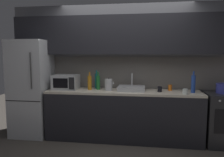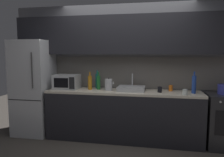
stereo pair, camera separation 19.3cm
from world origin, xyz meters
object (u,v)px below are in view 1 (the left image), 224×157
at_px(oven_range, 223,119).
at_px(mug_orange, 170,88).
at_px(wine_bottle_teal, 97,81).
at_px(wine_bottle_blue, 193,84).
at_px(wine_bottle_green, 98,82).
at_px(mug_clear, 185,91).
at_px(wine_bottle_amber, 90,82).
at_px(refrigerator, 32,88).
at_px(microwave, 66,82).
at_px(mug_dark, 160,89).
at_px(kettle, 109,85).

xyz_separation_m(oven_range, mug_orange, (-0.88, 0.14, 0.50)).
bearing_deg(mug_orange, oven_range, -9.12).
distance_m(oven_range, wine_bottle_teal, 2.33).
relative_size(wine_bottle_blue, wine_bottle_teal, 1.05).
bearing_deg(wine_bottle_green, oven_range, -1.74).
distance_m(oven_range, mug_clear, 0.86).
distance_m(oven_range, wine_bottle_blue, 0.80).
bearing_deg(mug_clear, wine_bottle_teal, 166.22).
xyz_separation_m(oven_range, mug_clear, (-0.67, -0.19, 0.49)).
height_order(wine_bottle_blue, wine_bottle_teal, wine_bottle_blue).
relative_size(wine_bottle_amber, mug_clear, 3.64).
height_order(refrigerator, wine_bottle_amber, refrigerator).
bearing_deg(mug_orange, mug_clear, -58.53).
bearing_deg(microwave, refrigerator, -178.45).
height_order(microwave, mug_dark, microwave).
bearing_deg(wine_bottle_teal, oven_range, -4.94).
relative_size(oven_range, wine_bottle_green, 2.74).
bearing_deg(wine_bottle_green, wine_bottle_amber, -163.56).
height_order(wine_bottle_amber, mug_clear, wine_bottle_amber).
relative_size(oven_range, wine_bottle_teal, 2.56).
bearing_deg(mug_clear, mug_dark, 158.04).
xyz_separation_m(wine_bottle_green, wine_bottle_teal, (-0.06, 0.13, 0.01)).
xyz_separation_m(refrigerator, wine_bottle_amber, (1.14, 0.02, 0.13)).
bearing_deg(oven_range, kettle, -179.18).
xyz_separation_m(refrigerator, wine_bottle_blue, (2.96, -0.03, 0.15)).
bearing_deg(wine_bottle_amber, mug_clear, -7.31).
relative_size(refrigerator, wine_bottle_amber, 5.53).
height_order(refrigerator, wine_bottle_teal, refrigerator).
distance_m(microwave, mug_clear, 2.13).
height_order(kettle, mug_dark, kettle).
bearing_deg(wine_bottle_teal, kettle, -39.34).
height_order(oven_range, mug_dark, mug_dark).
height_order(microwave, wine_bottle_green, wine_bottle_green).
height_order(oven_range, wine_bottle_amber, wine_bottle_amber).
bearing_deg(wine_bottle_blue, wine_bottle_green, 176.65).
xyz_separation_m(wine_bottle_teal, mug_clear, (1.57, -0.39, -0.10)).
xyz_separation_m(mug_orange, mug_dark, (-0.19, -0.17, -0.00)).
xyz_separation_m(kettle, wine_bottle_amber, (-0.36, 0.05, 0.03)).
xyz_separation_m(wine_bottle_amber, mug_orange, (1.46, 0.12, -0.08)).
bearing_deg(microwave, wine_bottle_amber, 0.29).
bearing_deg(oven_range, wine_bottle_blue, -176.51).
relative_size(refrigerator, mug_dark, 18.54).
distance_m(refrigerator, mug_orange, 2.60).
bearing_deg(wine_bottle_green, mug_clear, -9.67).
distance_m(kettle, mug_orange, 1.11).
distance_m(oven_range, wine_bottle_amber, 2.41).
height_order(refrigerator, mug_dark, refrigerator).
xyz_separation_m(microwave, wine_bottle_green, (0.61, 0.05, 0.00)).
bearing_deg(wine_bottle_amber, kettle, -7.85).
bearing_deg(kettle, microwave, 176.65).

